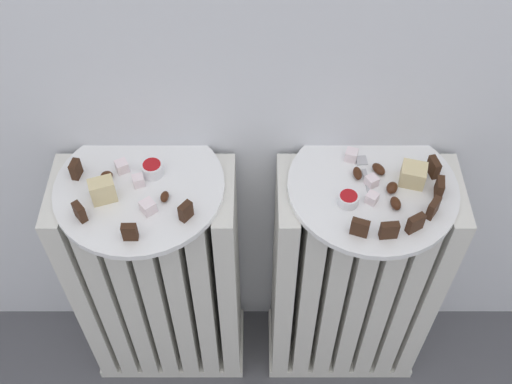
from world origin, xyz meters
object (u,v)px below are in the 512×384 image
plate_right (373,187)px  jam_bowl_left (152,168)px  fork (365,173)px  jam_bowl_right (348,199)px  plate_left (139,187)px  radiator_left (161,282)px  radiator_right (351,282)px

plate_right → jam_bowl_left: 0.40m
fork → plate_right: bearing=-66.4°
jam_bowl_right → plate_right: bearing=39.5°
jam_bowl_left → plate_right: bearing=-4.0°
plate_left → radiator_left: bearing=180.0°
jam_bowl_right → fork: jam_bowl_right is taller
fork → jam_bowl_right: bearing=-118.5°
plate_left → jam_bowl_right: size_ratio=8.27×
plate_right → jam_bowl_right: size_ratio=8.27×
radiator_right → jam_bowl_right: jam_bowl_right is taller
radiator_right → plate_right: 0.33m
plate_right → jam_bowl_left: (-0.40, 0.03, 0.02)m
radiator_right → fork: (-0.01, 0.03, 0.34)m
radiator_left → jam_bowl_right: size_ratio=17.08×
radiator_left → plate_left: size_ratio=2.06×
plate_left → jam_bowl_right: 0.38m
radiator_left → jam_bowl_right: 0.51m
radiator_left → jam_bowl_right: bearing=-6.3°
plate_left → fork: bearing=3.9°
plate_left → jam_bowl_right: jam_bowl_right is taller
jam_bowl_right → fork: size_ratio=0.37×
jam_bowl_left → jam_bowl_right: 0.36m
radiator_left → plate_left: (0.00, 0.00, 0.33)m
plate_left → jam_bowl_right: (0.37, -0.04, 0.02)m
fork → plate_left: bearing=-176.1°
jam_bowl_left → fork: jam_bowl_left is taller
radiator_left → radiator_right: (0.42, 0.00, 0.00)m
radiator_left → jam_bowl_left: 0.35m
radiator_right → plate_left: plate_left is taller
radiator_right → plate_right: size_ratio=2.06×
radiator_right → fork: 0.34m
radiator_right → plate_left: 0.54m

